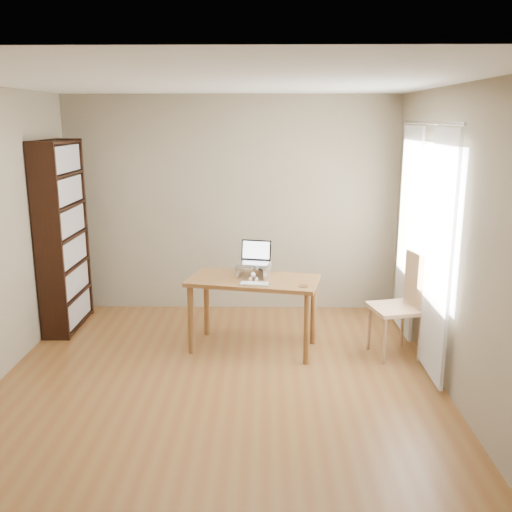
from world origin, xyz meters
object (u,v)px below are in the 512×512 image
Objects in this scene: bookshelf at (63,236)px; laptop at (254,257)px; cat at (254,269)px; keyboard at (255,284)px; chair at (404,302)px; desk at (253,289)px.

bookshelf reaches higher than laptop.
cat is (0.00, -0.02, -0.12)m from laptop.
cat reaches higher than keyboard.
laptop is (2.13, -0.48, -0.11)m from bookshelf.
cat is 1.53m from chair.
keyboard is at bearing -74.05° from desk.
cat is at bearing -69.23° from laptop.
laptop is at bearing 101.69° from desk.
bookshelf is 6.03× the size of laptop.
cat reaches higher than desk.
bookshelf is at bearing 175.52° from desk.
desk is (2.13, -0.62, -0.41)m from bookshelf.
keyboard is 0.29× the size of chair.
cat is (2.13, -0.51, -0.23)m from bookshelf.
desk is at bearing -91.38° from cat.
bookshelf is 2.03× the size of chair.
chair is (1.49, -0.26, -0.25)m from cat.
bookshelf reaches higher than keyboard.
cat is (0.00, 0.11, 0.17)m from desk.
laptop is at bearing -12.76° from bookshelf.
desk is 1.50m from chair.
bookshelf is 3.73m from chair.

